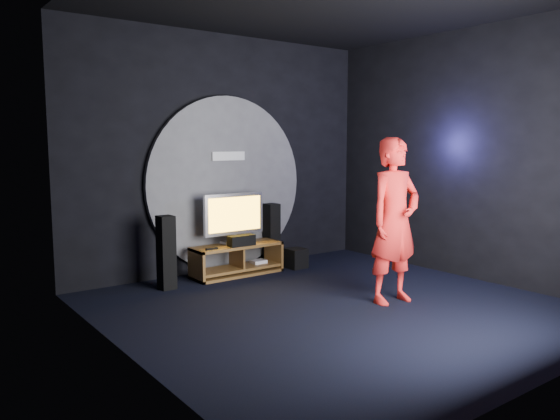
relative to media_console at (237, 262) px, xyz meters
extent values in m
plane|color=black|center=(0.07, -2.05, -0.20)|extent=(5.00, 5.00, 0.00)
cube|color=black|center=(0.07, 0.45, 1.55)|extent=(5.00, 0.04, 3.50)
cube|color=black|center=(0.07, -4.55, 1.55)|extent=(5.00, 0.04, 3.50)
cube|color=black|center=(-2.43, -2.05, 1.55)|extent=(0.04, 5.00, 3.50)
cube|color=black|center=(2.57, -2.05, 1.55)|extent=(0.04, 5.00, 3.50)
cylinder|color=#515156|center=(0.07, 0.39, 1.10)|extent=(2.60, 0.08, 2.60)
cube|color=white|center=(0.07, 0.34, 1.52)|extent=(0.55, 0.03, 0.13)
cube|color=olive|center=(-0.01, 0.00, 0.23)|extent=(1.36, 0.45, 0.04)
cube|color=olive|center=(-0.01, 0.00, -0.10)|extent=(1.32, 0.42, 0.04)
cube|color=olive|center=(-0.67, 0.00, 0.03)|extent=(0.04, 0.45, 0.45)
cube|color=olive|center=(0.65, 0.00, 0.03)|extent=(0.04, 0.45, 0.45)
cube|color=olive|center=(-0.01, 0.00, 0.07)|extent=(0.03, 0.40, 0.29)
cube|color=olive|center=(-0.01, 0.00, -0.18)|extent=(1.36, 0.45, 0.04)
cube|color=white|center=(0.37, 0.00, -0.05)|extent=(0.22, 0.16, 0.05)
cube|color=silver|center=(-0.01, 0.07, 0.27)|extent=(0.36, 0.22, 0.04)
cylinder|color=silver|center=(-0.01, 0.07, 0.34)|extent=(0.07, 0.07, 0.10)
cube|color=silver|center=(-0.01, 0.07, 0.70)|extent=(0.97, 0.06, 0.60)
cube|color=#F3A922|center=(-0.01, 0.04, 0.70)|extent=(0.86, 0.01, 0.49)
cube|color=black|center=(-0.01, -0.13, 0.33)|extent=(0.40, 0.15, 0.15)
cube|color=black|center=(-0.49, -0.12, 0.27)|extent=(0.18, 0.05, 0.02)
cube|color=black|center=(-1.16, -0.10, 0.29)|extent=(0.19, 0.22, 0.97)
cube|color=black|center=(0.77, 0.22, 0.29)|extent=(0.19, 0.22, 0.97)
cube|color=black|center=(0.96, -0.17, -0.04)|extent=(0.27, 0.27, 0.30)
imported|color=red|center=(0.80, -2.27, 0.80)|extent=(0.75, 0.52, 1.98)
camera|label=1|loc=(-4.14, -6.63, 1.72)|focal=35.00mm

